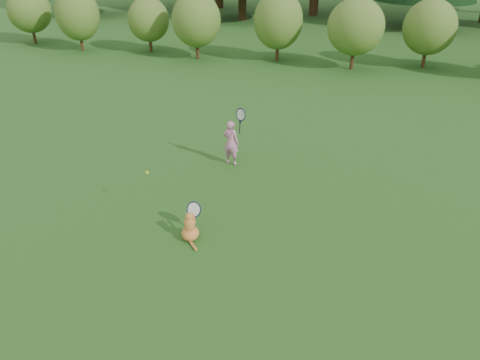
% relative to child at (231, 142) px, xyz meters
% --- Properties ---
extents(ground, '(100.00, 100.00, 0.00)m').
position_rel_child_xyz_m(ground, '(0.52, -2.86, -0.54)').
color(ground, '#1D4F16').
rests_on(ground, ground).
extents(shrub_row, '(28.00, 3.00, 2.80)m').
position_rel_child_xyz_m(shrub_row, '(0.52, 10.14, 0.86)').
color(shrub_row, '#507123').
rests_on(shrub_row, ground).
extents(child, '(0.60, 0.38, 1.56)m').
position_rel_child_xyz_m(child, '(0.00, 0.00, 0.00)').
color(child, pink).
rests_on(child, ground).
extents(cat, '(0.46, 0.73, 0.70)m').
position_rel_child_xyz_m(cat, '(0.09, -3.07, -0.28)').
color(cat, '#BA5B23').
rests_on(cat, ground).
extents(tennis_ball, '(0.06, 0.06, 0.06)m').
position_rel_child_xyz_m(tennis_ball, '(-0.93, -2.43, 0.28)').
color(tennis_ball, '#C5D519').
rests_on(tennis_ball, ground).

